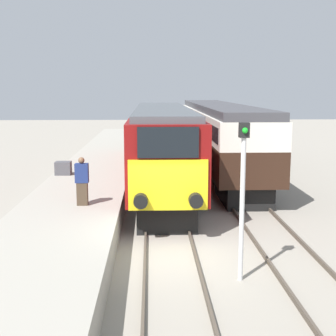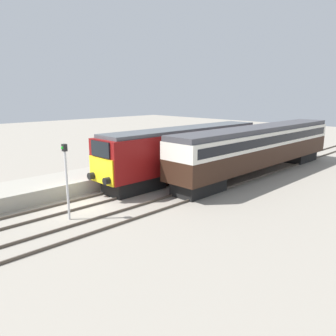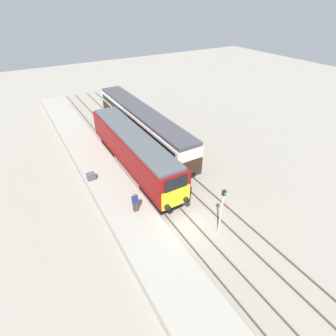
# 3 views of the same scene
# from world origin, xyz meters

# --- Properties ---
(ground_plane) EXTENTS (120.00, 120.00, 0.00)m
(ground_plane) POSITION_xyz_m (0.00, 0.00, 0.00)
(ground_plane) COLOR gray
(platform_left) EXTENTS (3.50, 50.00, 0.89)m
(platform_left) POSITION_xyz_m (-3.30, 8.00, 0.44)
(platform_left) COLOR #9E998C
(platform_left) RESTS_ON ground_plane
(rails_near_track) EXTENTS (1.51, 60.00, 0.14)m
(rails_near_track) POSITION_xyz_m (0.00, 5.00, 0.07)
(rails_near_track) COLOR #4C4238
(rails_near_track) RESTS_ON ground_plane
(rails_far_track) EXTENTS (1.50, 60.00, 0.14)m
(rails_far_track) POSITION_xyz_m (3.40, 5.00, 0.07)
(rails_far_track) COLOR #4C4238
(rails_far_track) RESTS_ON ground_plane
(locomotive) EXTENTS (2.70, 15.84, 3.90)m
(locomotive) POSITION_xyz_m (0.00, 9.11, 2.20)
(locomotive) COLOR black
(locomotive) RESTS_ON ground_plane
(passenger_carriage) EXTENTS (2.75, 19.53, 3.88)m
(passenger_carriage) POSITION_xyz_m (3.40, 14.18, 2.37)
(passenger_carriage) COLOR black
(passenger_carriage) RESTS_ON ground_plane
(person_on_platform) EXTENTS (0.44, 0.26, 1.63)m
(person_on_platform) POSITION_xyz_m (-2.83, 2.58, 1.70)
(person_on_platform) COLOR #473828
(person_on_platform) RESTS_ON platform_left
(signal_post) EXTENTS (0.24, 0.28, 3.96)m
(signal_post) POSITION_xyz_m (1.70, -1.76, 2.35)
(signal_post) COLOR silver
(signal_post) RESTS_ON ground_plane
(luggage_crate) EXTENTS (0.70, 0.56, 0.60)m
(luggage_crate) POSITION_xyz_m (-4.51, 8.30, 1.19)
(luggage_crate) COLOR #4C4C51
(luggage_crate) RESTS_ON platform_left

